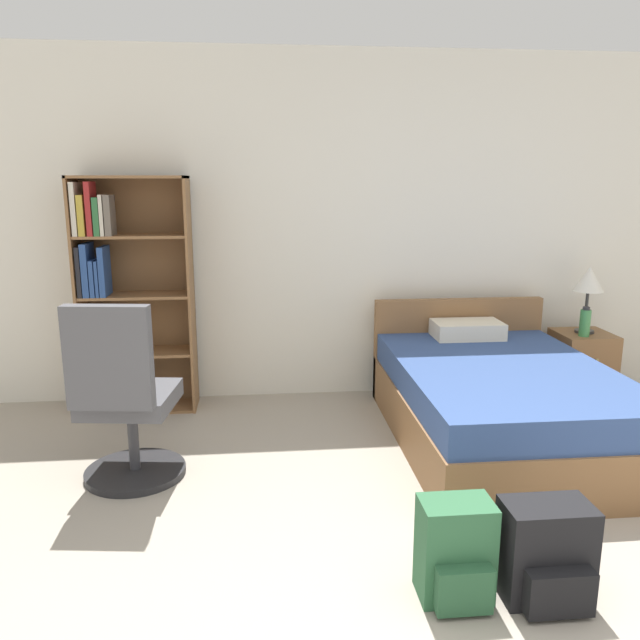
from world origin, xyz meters
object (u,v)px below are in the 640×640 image
at_px(water_bottle, 585,322).
at_px(backpack_green, 456,553).
at_px(bookshelf, 121,301).
at_px(nightstand, 581,365).
at_px(office_chair, 125,405).
at_px(table_lamp, 589,282).
at_px(bed, 497,400).
at_px(backpack_black, 546,555).

distance_m(water_bottle, backpack_green, 2.75).
xyz_separation_m(bookshelf, nightstand, (3.48, -0.08, -0.56)).
height_order(bookshelf, office_chair, bookshelf).
bearing_deg(office_chair, water_bottle, 17.79).
bearing_deg(table_lamp, bed, -142.48).
relative_size(bed, nightstand, 3.70).
distance_m(water_bottle, backpack_black, 2.58).
bearing_deg(bookshelf, backpack_black, -48.19).
relative_size(office_chair, backpack_black, 2.60).
relative_size(bookshelf, backpack_green, 4.08).
bearing_deg(backpack_black, office_chair, 147.92).
distance_m(bookshelf, bed, 2.70).
bearing_deg(bed, bookshelf, 162.17).
distance_m(table_lamp, backpack_green, 2.93).
relative_size(table_lamp, backpack_black, 1.26).
relative_size(office_chair, nightstand, 2.05).
xyz_separation_m(bookshelf, backpack_black, (2.12, -2.37, -0.62)).
xyz_separation_m(water_bottle, backpack_black, (-1.30, -2.19, -0.43)).
bearing_deg(water_bottle, bookshelf, 177.01).
distance_m(office_chair, water_bottle, 3.33).
bearing_deg(nightstand, office_chair, -160.91).
distance_m(bookshelf, nightstand, 3.52).
xyz_separation_m(bookshelf, water_bottle, (3.42, -0.18, -0.19)).
distance_m(bed, backpack_green, 1.70).
height_order(office_chair, table_lamp, office_chair).
distance_m(nightstand, table_lamp, 0.65).
xyz_separation_m(nightstand, table_lamp, (0.00, 0.01, 0.65)).
xyz_separation_m(bed, nightstand, (0.96, 0.73, -0.01)).
distance_m(office_chair, table_lamp, 3.45).
relative_size(bed, office_chair, 1.81).
relative_size(office_chair, table_lamp, 2.07).
distance_m(bookshelf, table_lamp, 3.48).
relative_size(bed, water_bottle, 8.48).
xyz_separation_m(backpack_black, backpack_green, (-0.36, 0.04, 0.00)).
height_order(nightstand, backpack_black, nightstand).
bearing_deg(bookshelf, office_chair, -78.36).
bearing_deg(office_chair, backpack_green, -36.94).
distance_m(office_chair, backpack_black, 2.23).
relative_size(backpack_black, backpack_green, 0.98).
distance_m(bed, backpack_black, 1.61).
distance_m(bookshelf, backpack_black, 3.24).
bearing_deg(backpack_black, bed, 75.81).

